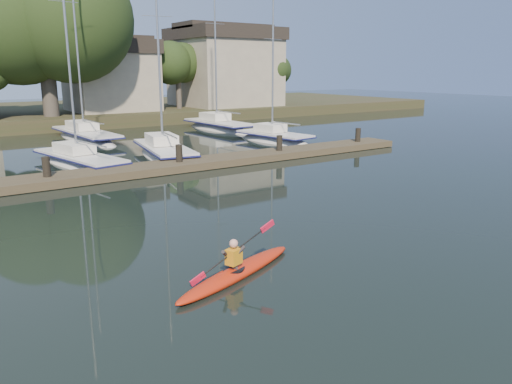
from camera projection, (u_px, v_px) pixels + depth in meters
ground at (336, 286)px, 11.10m from camera, size 160.00×160.00×0.00m
kayak at (237, 270)px, 11.58m from camera, size 4.05×1.93×1.32m
dock at (119, 172)px, 22.25m from camera, size 34.00×2.00×1.80m
sailboat_2 at (80, 168)px, 25.06m from camera, size 3.41×8.28×13.36m
sailboat_3 at (164, 160)px, 27.52m from camera, size 3.43×8.18×12.81m
sailboat_4 at (274, 144)px, 33.17m from camera, size 2.92×6.93×11.42m
sailboat_6 at (86, 142)px, 34.08m from camera, size 2.68×10.17×16.00m
sailboat_7 at (219, 132)px, 39.74m from camera, size 2.72×8.78×13.98m
shore at (30, 86)px, 43.44m from camera, size 90.00×25.25×12.75m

